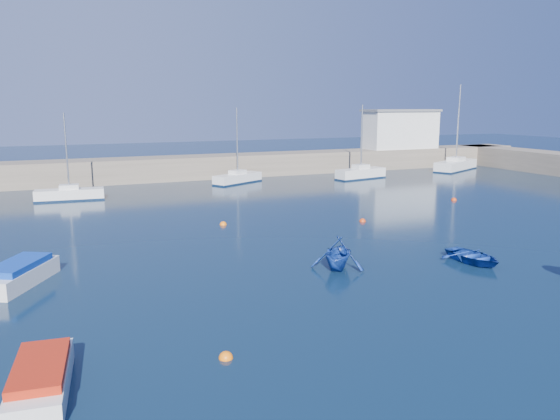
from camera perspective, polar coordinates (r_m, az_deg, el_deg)
name	(u,v)px	position (r m, az deg, el deg)	size (l,w,h in m)	color
ground	(451,317)	(23.70, 17.44, -10.60)	(220.00, 220.00, 0.00)	#0C1F35
back_wall	(184,168)	(64.65, -9.96, 4.38)	(96.00, 4.50, 2.60)	#706455
right_arm	(559,164)	(76.50, 27.15, 4.34)	(4.50, 32.00, 2.60)	#706455
harbor_office	(400,130)	(76.94, 12.45, 8.15)	(10.00, 4.00, 5.00)	silver
sailboat_5	(70,194)	(52.87, -21.13, 1.57)	(6.04, 2.16, 7.82)	silver
sailboat_6	(238,178)	(60.35, -4.44, 3.36)	(6.29, 4.57, 8.20)	silver
sailboat_7	(361,173)	(64.49, 8.43, 3.84)	(6.60, 3.00, 8.51)	silver
sailboat_8	(456,165)	(75.79, 17.89, 4.50)	(8.67, 5.97, 11.05)	silver
motorboat_0	(41,379)	(18.47, -23.69, -15.82)	(2.02, 4.55, 0.99)	silver
motorboat_1	(19,274)	(29.08, -25.60, -6.05)	(3.70, 4.89, 1.15)	silver
dinghy_center	(473,257)	(31.68, 19.54, -4.60)	(2.43, 3.41, 0.71)	navy
dinghy_left	(338,253)	(28.84, 6.10, -4.50)	(2.78, 3.23, 1.70)	navy
buoy_0	(226,358)	(19.35, -5.68, -15.16)	(0.50, 0.50, 0.50)	orange
buoy_1	(363,222)	(40.80, 8.62, -1.21)	(0.48, 0.48, 0.48)	red
buoy_3	(223,225)	(39.47, -5.96, -1.55)	(0.50, 0.50, 0.50)	orange
buoy_4	(454,200)	(51.76, 17.71, 0.97)	(0.50, 0.50, 0.50)	red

